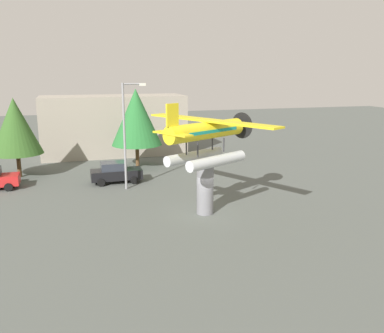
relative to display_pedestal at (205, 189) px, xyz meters
name	(u,v)px	position (x,y,z in m)	size (l,w,h in m)	color
ground_plane	(205,213)	(0.00, 0.00, -1.67)	(140.00, 140.00, 0.00)	#515651
display_pedestal	(205,189)	(0.00, 0.00, 0.00)	(1.10, 1.10, 3.34)	slate
floatplane_monument	(207,138)	(0.12, 0.06, 3.34)	(7.10, 9.69, 4.00)	silver
car_mid_black	(116,172)	(-4.76, 9.48, -0.79)	(4.20, 2.02, 1.76)	black
streetlight_primary	(127,129)	(-3.99, 7.31, 3.13)	(1.84, 0.28, 8.31)	gray
storefront_building	(114,125)	(-3.48, 22.00, 1.60)	(15.57, 5.72, 6.54)	#9E9384
tree_west	(15,126)	(-12.72, 13.83, 2.84)	(4.39, 4.39, 6.96)	brown
tree_east	(136,117)	(-2.05, 14.89, 3.19)	(4.84, 4.84, 7.56)	brown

